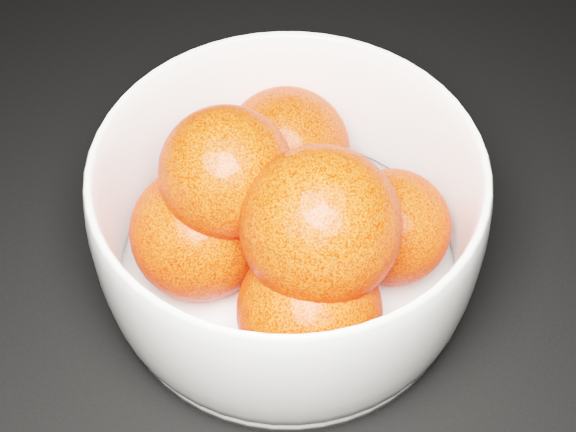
% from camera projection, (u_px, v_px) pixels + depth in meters
% --- Properties ---
extents(bowl, '(0.24, 0.24, 0.12)m').
position_uv_depth(bowl, '(288.00, 222.00, 0.50)').
color(bowl, white).
rests_on(bowl, ground).
extents(orange_pile, '(0.19, 0.19, 0.14)m').
position_uv_depth(orange_pile, '(285.00, 219.00, 0.48)').
color(orange_pile, red).
rests_on(orange_pile, bowl).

